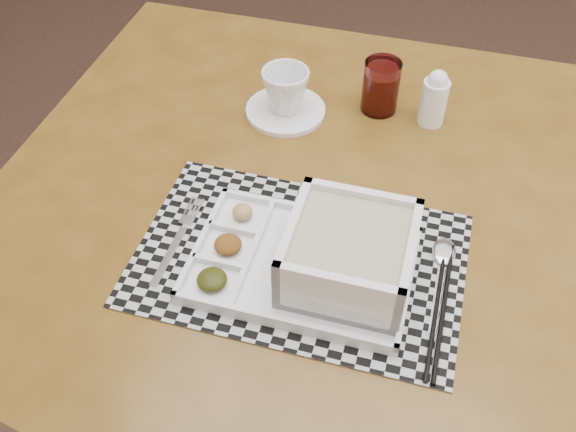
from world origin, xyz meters
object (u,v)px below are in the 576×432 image
(serving_tray, at_px, (335,258))
(juice_glass, at_px, (381,88))
(dining_table, at_px, (317,245))
(creamer_bottle, at_px, (434,98))
(cup, at_px, (285,90))

(serving_tray, distance_m, juice_glass, 0.42)
(dining_table, distance_m, juice_glass, 0.32)
(serving_tray, xyz_separation_m, juice_glass, (0.02, 0.42, 0.00))
(creamer_bottle, bearing_deg, juice_glass, 168.88)
(dining_table, xyz_separation_m, creamer_bottle, (0.16, 0.27, 0.14))
(cup, bearing_deg, dining_table, -57.47)
(dining_table, xyz_separation_m, cup, (-0.11, 0.24, 0.14))
(dining_table, bearing_deg, creamer_bottle, 59.52)
(juice_glass, bearing_deg, creamer_bottle, -11.12)
(dining_table, distance_m, serving_tray, 0.18)
(dining_table, distance_m, creamer_bottle, 0.34)
(cup, xyz_separation_m, creamer_bottle, (0.27, 0.03, 0.00))
(cup, relative_size, juice_glass, 0.87)
(serving_tray, distance_m, creamer_bottle, 0.41)
(juice_glass, distance_m, creamer_bottle, 0.10)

